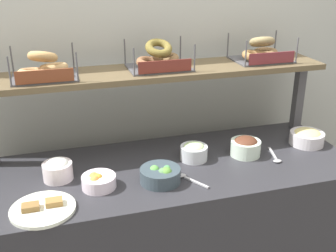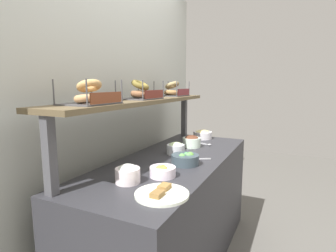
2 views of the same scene
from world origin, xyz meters
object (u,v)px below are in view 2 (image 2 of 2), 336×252
at_px(bowl_cream_cheese, 128,174).
at_px(bagel_basket_sesame, 90,96).
at_px(bowl_chocolate_spread, 192,141).
at_px(bowl_fruit_salad, 163,171).
at_px(serving_plate_white, 162,194).
at_px(bowl_scallion_spread, 176,148).
at_px(serving_spoon_by_edge, 205,144).
at_px(bowl_egg_salad, 203,134).
at_px(bagel_basket_everything, 172,91).
at_px(bagel_basket_cinnamon_raisin, 141,93).
at_px(bowl_veggie_mix, 185,159).
at_px(serving_spoon_near_plate, 194,159).

xyz_separation_m(bowl_cream_cheese, bagel_basket_sesame, (-0.01, 0.24, 0.43)).
relative_size(bowl_chocolate_spread, bagel_basket_sesame, 0.52).
relative_size(bowl_fruit_salad, serving_plate_white, 0.58).
relative_size(bowl_scallion_spread, serving_spoon_by_edge, 0.81).
bearing_deg(bowl_cream_cheese, bowl_scallion_spread, 1.04).
bearing_deg(bowl_scallion_spread, bowl_fruit_salad, -164.36).
xyz_separation_m(bowl_cream_cheese, serving_spoon_by_edge, (1.09, -0.10, -0.05)).
height_order(bowl_egg_salad, serving_plate_white, bowl_egg_salad).
relative_size(bowl_cream_cheese, bagel_basket_everything, 0.44).
xyz_separation_m(bowl_egg_salad, bagel_basket_everything, (-0.19, 0.25, 0.43)).
height_order(bagel_basket_sesame, bagel_basket_cinnamon_raisin, bagel_basket_cinnamon_raisin).
bearing_deg(bowl_veggie_mix, bowl_scallion_spread, 37.65).
xyz_separation_m(bowl_cream_cheese, bowl_fruit_salad, (0.17, -0.13, -0.02)).
bearing_deg(bowl_chocolate_spread, serving_spoon_by_edge, -32.99).
relative_size(serving_spoon_near_plate, bagel_basket_sesame, 0.51).
xyz_separation_m(bowl_fruit_salad, bagel_basket_everything, (0.98, 0.39, 0.44)).
xyz_separation_m(bowl_scallion_spread, serving_spoon_by_edge, (0.41, -0.11, -0.04)).
relative_size(bowl_scallion_spread, bagel_basket_cinnamon_raisin, 0.44).
bearing_deg(bowl_veggie_mix, bowl_fruit_salad, 173.76).
distance_m(bowl_chocolate_spread, serving_spoon_by_edge, 0.16).
distance_m(bowl_veggie_mix, bowl_scallion_spread, 0.28).
xyz_separation_m(bowl_egg_salad, bagel_basket_sesame, (-1.36, 0.22, 0.43)).
xyz_separation_m(bagel_basket_sesame, bagel_basket_cinnamon_raisin, (0.57, 0.02, 0.00)).
bearing_deg(bowl_veggie_mix, serving_plate_white, -170.48).
bearing_deg(serving_plate_white, bowl_chocolate_spread, 12.76).
distance_m(bowl_cream_cheese, bagel_basket_sesame, 0.49).
bearing_deg(bagel_basket_everything, serving_spoon_by_edge, -100.44).
relative_size(bowl_veggie_mix, bagel_basket_sesame, 0.62).
distance_m(bowl_fruit_salad, serving_plate_white, 0.28).
bearing_deg(bagel_basket_sesame, serving_spoon_by_edge, -16.99).
bearing_deg(bagel_basket_sesame, serving_spoon_near_plate, -34.79).
relative_size(serving_plate_white, bagel_basket_everything, 0.86).
distance_m(bowl_cream_cheese, bowl_fruit_salad, 0.22).
height_order(serving_spoon_near_plate, bagel_basket_everything, bagel_basket_everything).
relative_size(bowl_egg_salad, serving_plate_white, 0.69).
bearing_deg(serving_spoon_by_edge, bowl_egg_salad, 23.78).
xyz_separation_m(bowl_veggie_mix, bowl_scallion_spread, (0.23, 0.17, 0.01)).
height_order(serving_plate_white, serving_spoon_by_edge, serving_plate_white).
relative_size(bowl_cream_cheese, bowl_scallion_spread, 0.99).
bearing_deg(bowl_egg_salad, bowl_scallion_spread, 179.98).
bearing_deg(bowl_cream_cheese, bagel_basket_sesame, 92.93).
xyz_separation_m(serving_spoon_by_edge, bagel_basket_sesame, (-1.10, 0.34, 0.47)).
bearing_deg(bowl_egg_salad, bagel_basket_everything, 127.46).
height_order(serving_spoon_near_plate, bagel_basket_sesame, bagel_basket_sesame).
xyz_separation_m(bowl_fruit_salad, bowl_chocolate_spread, (0.79, 0.11, 0.02)).
relative_size(bowl_chocolate_spread, bagel_basket_everything, 0.50).
bearing_deg(serving_spoon_by_edge, bowl_veggie_mix, -174.58).
xyz_separation_m(bowl_veggie_mix, bagel_basket_everything, (0.70, 0.42, 0.44)).
height_order(bowl_cream_cheese, bagel_basket_sesame, bagel_basket_sesame).
bearing_deg(bagel_basket_sesame, bowl_cream_cheese, -87.07).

